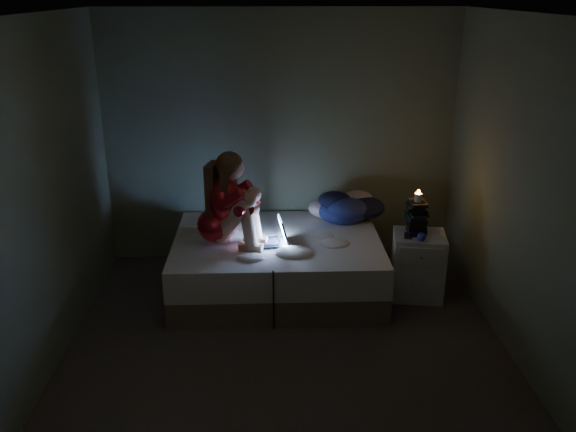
{
  "coord_description": "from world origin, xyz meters",
  "views": [
    {
      "loc": [
        -0.14,
        -4.12,
        2.76
      ],
      "look_at": [
        0.05,
        1.0,
        0.8
      ],
      "focal_mm": 37.2,
      "sensor_mm": 36.0,
      "label": 1
    }
  ],
  "objects_px": {
    "woman": "(216,198)",
    "phone": "(409,236)",
    "bed": "(277,264)",
    "laptop": "(266,231)",
    "nightstand": "(418,265)",
    "candle": "(418,199)"
  },
  "relations": [
    {
      "from": "bed",
      "to": "laptop",
      "type": "xyz_separation_m",
      "value": [
        -0.1,
        -0.14,
        0.4
      ]
    },
    {
      "from": "bed",
      "to": "woman",
      "type": "bearing_deg",
      "value": -168.16
    },
    {
      "from": "bed",
      "to": "candle",
      "type": "bearing_deg",
      "value": -5.74
    },
    {
      "from": "bed",
      "to": "candle",
      "type": "relative_size",
      "value": 24.41
    },
    {
      "from": "laptop",
      "to": "phone",
      "type": "relative_size",
      "value": 2.69
    },
    {
      "from": "nightstand",
      "to": "candle",
      "type": "bearing_deg",
      "value": 134.06
    },
    {
      "from": "woman",
      "to": "laptop",
      "type": "xyz_separation_m",
      "value": [
        0.45,
        -0.02,
        -0.32
      ]
    },
    {
      "from": "bed",
      "to": "laptop",
      "type": "height_order",
      "value": "laptop"
    },
    {
      "from": "bed",
      "to": "woman",
      "type": "distance_m",
      "value": 0.91
    },
    {
      "from": "woman",
      "to": "nightstand",
      "type": "relative_size",
      "value": 1.43
    },
    {
      "from": "laptop",
      "to": "nightstand",
      "type": "relative_size",
      "value": 0.6
    },
    {
      "from": "woman",
      "to": "laptop",
      "type": "height_order",
      "value": "woman"
    },
    {
      "from": "nightstand",
      "to": "candle",
      "type": "relative_size",
      "value": 7.85
    },
    {
      "from": "bed",
      "to": "phone",
      "type": "distance_m",
      "value": 1.28
    },
    {
      "from": "bed",
      "to": "nightstand",
      "type": "xyz_separation_m",
      "value": [
        1.32,
        -0.18,
        0.05
      ]
    },
    {
      "from": "nightstand",
      "to": "laptop",
      "type": "bearing_deg",
      "value": -172.97
    },
    {
      "from": "woman",
      "to": "phone",
      "type": "distance_m",
      "value": 1.8
    },
    {
      "from": "nightstand",
      "to": "candle",
      "type": "distance_m",
      "value": 0.65
    },
    {
      "from": "laptop",
      "to": "phone",
      "type": "height_order",
      "value": "laptop"
    },
    {
      "from": "bed",
      "to": "laptop",
      "type": "distance_m",
      "value": 0.44
    },
    {
      "from": "woman",
      "to": "nightstand",
      "type": "height_order",
      "value": "woman"
    },
    {
      "from": "phone",
      "to": "woman",
      "type": "bearing_deg",
      "value": -179.6
    }
  ]
}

